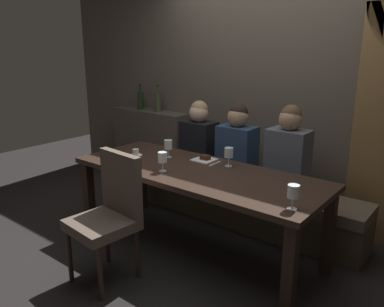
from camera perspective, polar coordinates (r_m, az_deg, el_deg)
The scene contains 18 objects.
ground at distance 3.55m, azimuth 0.60°, elevation -13.83°, with size 9.00×9.00×0.00m, color black.
back_wall_tiled at distance 4.13m, azimuth 11.37°, elevation 11.93°, with size 6.00×0.12×3.00m, color brown.
back_counter at distance 5.06m, azimuth -6.00°, elevation 1.02°, with size 1.10×0.28×0.95m, color #494138.
dining_table at distance 3.28m, azimuth 0.64°, elevation -3.87°, with size 2.20×0.84×0.74m.
banquette_bench at distance 3.97m, azimuth 6.88°, elevation -6.96°, with size 2.50×0.44×0.45m.
chair_near_side at distance 3.00m, azimuth -11.97°, elevation -8.03°, with size 0.48×0.48×0.98m.
diner_redhead at distance 4.09m, azimuth 0.99°, elevation 2.31°, with size 0.36×0.24×0.75m.
diner_bearded at distance 3.77m, azimuth 6.66°, elevation 1.22°, with size 0.36×0.24×0.77m.
diner_far_end at distance 3.53m, azimuth 13.96°, elevation 0.15°, with size 0.36×0.24×0.81m.
wine_bottle_dark_red at distance 5.03m, azimuth -7.57°, elevation 7.81°, with size 0.08×0.08×0.33m.
wine_bottle_pale_label at distance 4.84m, azimuth -5.04°, elevation 7.57°, with size 0.08×0.08×0.33m.
wine_glass_near_right at distance 3.19m, azimuth -4.37°, elevation -0.62°, with size 0.08×0.08×0.16m.
wine_glass_center_front at distance 2.53m, azimuth 14.70°, elevation -5.60°, with size 0.08×0.08×0.16m.
wine_glass_far_left at distance 3.59m, azimuth -3.52°, elevation 1.25°, with size 0.08×0.08×0.16m.
wine_glass_end_right at distance 3.33m, azimuth 5.44°, elevation 0.06°, with size 0.08×0.08×0.16m.
espresso_cup at distance 3.69m, azimuth -8.29°, elevation 0.08°, with size 0.12×0.12×0.06m.
dessert_plate at distance 3.51m, azimuth 1.87°, elevation -0.79°, with size 0.19×0.19×0.05m.
fork_on_table at distance 3.41m, azimuth 3.38°, elevation -1.49°, with size 0.02×0.17×0.01m, color silver.
Camera 1 is at (1.90, -2.44, 1.75)m, focal length 36.21 mm.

